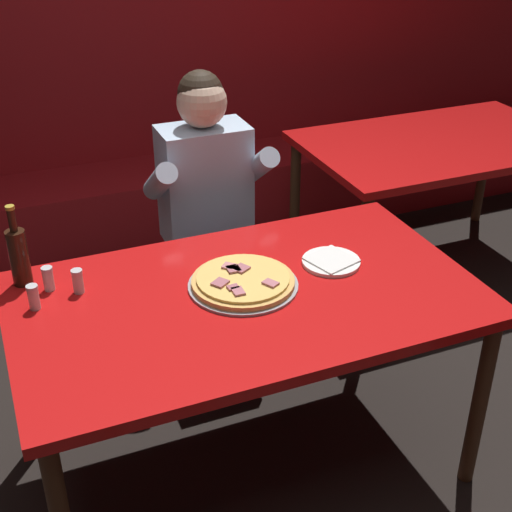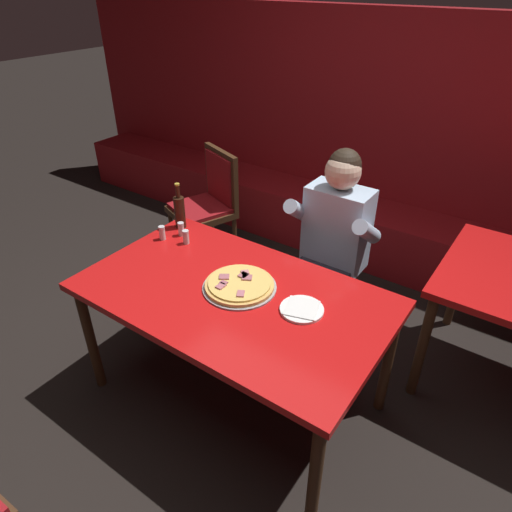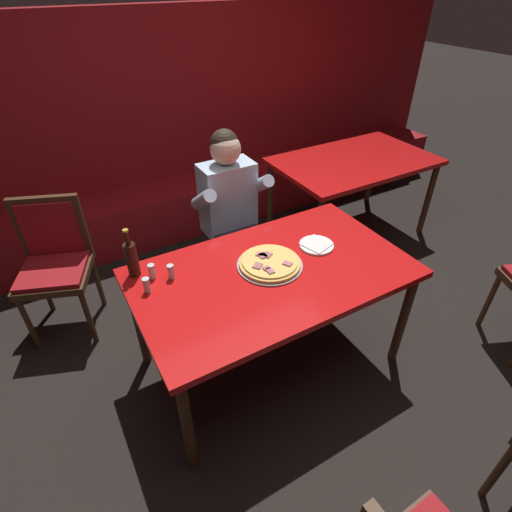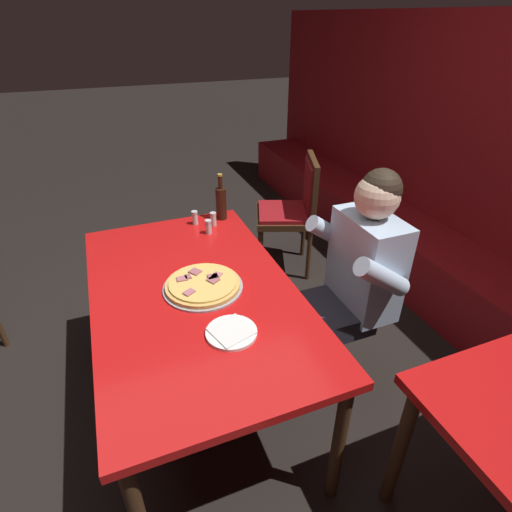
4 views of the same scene
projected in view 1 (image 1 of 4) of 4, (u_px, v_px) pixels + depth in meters
ground_plane at (247, 458)px, 2.75m from camera, size 24.00×24.00×0.00m
booth_wall_panel at (104, 74)px, 4.04m from camera, size 6.80×0.16×1.90m
booth_bench at (128, 211)px, 4.14m from camera, size 6.46×0.48×0.46m
main_dining_table at (246, 311)px, 2.42m from camera, size 1.56×0.92×0.75m
pizza at (243, 282)px, 2.41m from camera, size 0.38×0.38×0.05m
plate_white_paper at (331, 261)px, 2.55m from camera, size 0.21×0.21×0.02m
beer_bottle at (19, 255)px, 2.39m from camera, size 0.07×0.07×0.29m
shaker_oregano at (48, 280)px, 2.39m from camera, size 0.04×0.04×0.09m
shaker_parmesan at (78, 282)px, 2.37m from camera, size 0.04×0.04×0.09m
shaker_red_pepper_flakes at (34, 298)px, 2.29m from camera, size 0.04×0.04×0.09m
diner_seated_blue_shirt at (212, 207)px, 3.07m from camera, size 0.53×0.53×1.27m
background_dining_table at (439, 154)px, 3.71m from camera, size 1.40×0.87×0.75m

